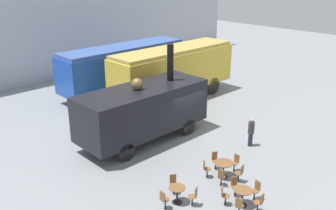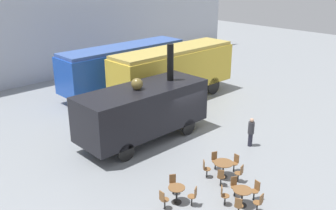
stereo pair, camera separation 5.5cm
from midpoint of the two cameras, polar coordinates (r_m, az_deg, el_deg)
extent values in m
plane|color=gray|center=(22.22, 2.38, -4.30)|extent=(80.00, 80.00, 0.00)
cube|color=#B2B7C1|center=(33.33, -17.64, 11.23)|extent=(44.00, 0.15, 9.00)
cube|color=blue|center=(29.02, -6.73, 5.90)|extent=(10.40, 2.65, 2.67)
cone|color=blue|center=(33.02, 1.92, 7.80)|extent=(2.00, 2.52, 2.52)
cube|color=#3A579D|center=(28.70, -6.85, 8.71)|extent=(10.19, 2.44, 0.24)
cylinder|color=black|center=(30.43, -0.48, 3.78)|extent=(1.15, 0.12, 1.15)
cylinder|color=black|center=(32.25, -3.57, 4.70)|extent=(1.15, 0.12, 1.15)
cylinder|color=black|center=(26.75, -10.25, 1.08)|extent=(1.15, 0.12, 1.15)
cylinder|color=black|center=(28.80, -13.07, 2.27)|extent=(1.15, 0.12, 1.15)
cube|color=gold|center=(27.16, 0.83, 5.36)|extent=(10.04, 2.67, 2.74)
cube|color=tan|center=(26.81, 0.84, 8.44)|extent=(9.84, 2.46, 0.24)
cylinder|color=black|center=(28.92, 6.86, 2.91)|extent=(1.32, 0.12, 1.32)
cylinder|color=black|center=(30.52, 3.17, 3.97)|extent=(1.32, 0.12, 1.32)
cylinder|color=black|center=(24.78, -2.09, 0.04)|extent=(1.32, 0.12, 1.32)
cylinder|color=black|center=(26.63, -5.75, 1.42)|extent=(1.32, 0.12, 1.32)
cube|color=black|center=(20.77, -3.88, -0.59)|extent=(7.61, 2.80, 2.45)
cylinder|color=black|center=(21.42, 0.28, 6.51)|extent=(0.38, 0.38, 2.11)
sphere|color=brown|center=(20.04, -4.82, 3.21)|extent=(0.64, 0.64, 0.64)
cylinder|color=black|center=(21.84, 3.08, -3.37)|extent=(0.97, 0.12, 0.97)
cylinder|color=black|center=(23.60, -1.67, -1.48)|extent=(0.97, 0.12, 0.97)
cylinder|color=black|center=(19.08, -6.45, -7.18)|extent=(0.97, 0.12, 0.97)
cylinder|color=black|center=(21.07, -10.93, -4.65)|extent=(0.97, 0.12, 0.97)
cylinder|color=black|center=(16.17, 1.28, -14.57)|extent=(0.44, 0.44, 0.02)
cylinder|color=black|center=(15.97, 1.29, -13.55)|extent=(0.08, 0.08, 0.68)
cylinder|color=brown|center=(15.78, 1.30, -12.48)|extent=(0.71, 0.71, 0.03)
cylinder|color=black|center=(16.29, 11.09, -14.72)|extent=(0.44, 0.44, 0.02)
cylinder|color=black|center=(16.09, 11.18, -13.67)|extent=(0.08, 0.08, 0.70)
cylinder|color=brown|center=(15.89, 11.27, -12.59)|extent=(0.78, 0.78, 0.03)
cylinder|color=black|center=(18.05, 8.29, -10.73)|extent=(0.44, 0.44, 0.02)
cylinder|color=black|center=(17.87, 8.35, -9.73)|extent=(0.08, 0.08, 0.70)
cylinder|color=brown|center=(17.69, 8.41, -8.71)|extent=(0.91, 0.91, 0.03)
cylinder|color=black|center=(15.91, 3.61, -14.38)|extent=(0.06, 0.06, 0.42)
cylinder|color=brown|center=(15.79, 3.63, -13.71)|extent=(0.36, 0.36, 0.03)
cube|color=brown|center=(15.63, 4.20, -13.12)|extent=(0.27, 0.17, 0.42)
cylinder|color=black|center=(16.59, 0.77, -12.74)|extent=(0.06, 0.06, 0.42)
cylinder|color=brown|center=(16.47, 0.77, -12.09)|extent=(0.36, 0.36, 0.03)
cube|color=brown|center=(16.47, 0.66, -11.15)|extent=(0.27, 0.19, 0.42)
cylinder|color=black|center=(15.70, -0.53, -14.89)|extent=(0.06, 0.06, 0.42)
cylinder|color=brown|center=(15.57, -0.53, -14.21)|extent=(0.36, 0.36, 0.03)
cube|color=brown|center=(15.36, -0.97, -13.74)|extent=(0.05, 0.29, 0.42)
cylinder|color=black|center=(15.94, 13.38, -14.92)|extent=(0.06, 0.06, 0.42)
cylinder|color=brown|center=(15.81, 13.45, -14.25)|extent=(0.36, 0.36, 0.03)
cube|color=brown|center=(15.64, 14.04, -13.74)|extent=(0.29, 0.08, 0.42)
cylinder|color=black|center=(16.59, 12.91, -13.31)|extent=(0.06, 0.06, 0.42)
cylinder|color=brown|center=(16.47, 12.97, -12.66)|extent=(0.36, 0.36, 0.03)
cube|color=brown|center=(16.45, 13.41, -11.82)|extent=(0.09, 0.29, 0.42)
cylinder|color=black|center=(16.68, 10.10, -12.88)|extent=(0.06, 0.06, 0.42)
cylinder|color=brown|center=(16.56, 10.14, -12.23)|extent=(0.36, 0.36, 0.03)
cube|color=brown|center=(16.56, 9.97, -11.31)|extent=(0.27, 0.17, 0.42)
cylinder|color=black|center=(16.09, 8.63, -14.17)|extent=(0.06, 0.06, 0.42)
cylinder|color=brown|center=(15.96, 8.68, -13.51)|extent=(0.36, 0.36, 0.03)
cube|color=brown|center=(15.82, 8.15, -12.83)|extent=(0.24, 0.23, 0.42)
cylinder|color=black|center=(15.61, 10.66, -15.51)|extent=(0.06, 0.06, 0.42)
cylinder|color=brown|center=(15.48, 10.71, -14.84)|extent=(0.36, 0.36, 0.03)
cube|color=brown|center=(15.23, 10.66, -14.46)|extent=(0.16, 0.28, 0.42)
cylinder|color=black|center=(17.71, 10.58, -10.79)|extent=(0.06, 0.06, 0.42)
cylinder|color=brown|center=(17.59, 10.63, -10.17)|extent=(0.36, 0.36, 0.03)
cube|color=brown|center=(17.43, 11.14, -9.65)|extent=(0.29, 0.11, 0.42)
cylinder|color=black|center=(18.45, 9.95, -9.38)|extent=(0.06, 0.06, 0.42)
cylinder|color=brown|center=(18.34, 9.99, -8.77)|extent=(0.36, 0.36, 0.03)
cube|color=brown|center=(18.34, 10.35, -7.99)|extent=(0.06, 0.29, 0.42)
cylinder|color=black|center=(18.52, 7.18, -9.09)|extent=(0.06, 0.06, 0.42)
cylinder|color=brown|center=(18.41, 7.21, -8.48)|extent=(0.36, 0.36, 0.03)
cube|color=brown|center=(18.42, 7.01, -7.66)|extent=(0.28, 0.15, 0.42)
cylinder|color=black|center=(17.83, 5.89, -10.30)|extent=(0.06, 0.06, 0.42)
cylinder|color=brown|center=(17.71, 5.92, -9.67)|extent=(0.36, 0.36, 0.03)
cube|color=brown|center=(17.58, 5.45, -9.06)|extent=(0.22, 0.24, 0.42)
cylinder|color=black|center=(17.31, 8.00, -11.42)|extent=(0.06, 0.06, 0.42)
cylinder|color=brown|center=(17.19, 8.04, -10.79)|extent=(0.36, 0.36, 0.03)
cube|color=brown|center=(16.94, 8.01, -10.40)|extent=(0.18, 0.27, 0.42)
cylinder|color=#262633|center=(21.03, 12.36, -5.16)|extent=(0.24, 0.24, 0.75)
cylinder|color=#333338|center=(20.74, 12.50, -3.38)|extent=(0.34, 0.34, 0.67)
sphere|color=tan|center=(20.57, 12.60, -2.26)|extent=(0.22, 0.22, 0.22)
camera|label=1|loc=(0.03, -90.07, -0.03)|focal=40.00mm
camera|label=2|loc=(0.03, 89.93, 0.03)|focal=40.00mm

